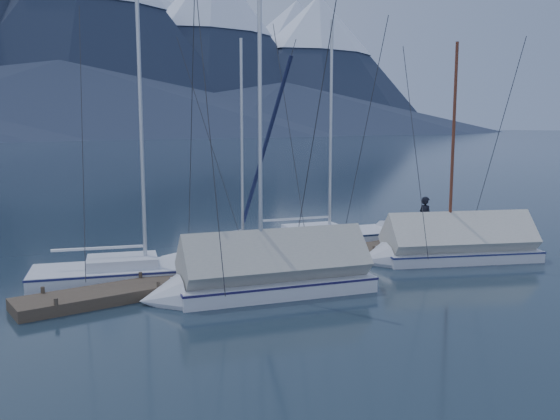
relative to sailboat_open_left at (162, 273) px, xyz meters
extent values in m
plane|color=black|center=(3.90, -3.51, -0.18)|extent=(1000.00, 1000.00, 0.00)
cone|color=#475675|center=(183.90, 441.49, 62.32)|extent=(308.00, 308.00, 125.00)
cone|color=silver|center=(183.90, 441.49, 99.07)|extent=(133.24, 133.24, 52.50)
cone|color=#475675|center=(323.90, 421.49, 57.32)|extent=(286.00, 286.00, 115.00)
cone|color=silver|center=(323.90, 421.49, 91.17)|extent=(123.72, 123.72, 48.30)
cone|color=#192133|center=(93.90, 286.49, 54.82)|extent=(190.00, 190.00, 110.00)
cone|color=#192133|center=(168.90, 296.49, 49.82)|extent=(182.40, 182.40, 100.00)
cone|color=#192133|center=(243.90, 291.49, 43.82)|extent=(197.60, 197.60, 88.00)
cone|color=silver|center=(243.90, 291.49, 69.84)|extent=(85.48, 85.48, 36.96)
cone|color=#192133|center=(63.90, 241.49, 15.82)|extent=(390.00, 390.00, 32.00)
cone|color=#192133|center=(183.90, 246.49, 13.82)|extent=(364.00, 364.00, 28.00)
cube|color=#382D23|center=(3.90, -1.51, -0.01)|extent=(18.00, 1.50, 0.34)
cube|color=black|center=(-2.10, -1.51, -0.23)|extent=(3.00, 1.30, 0.30)
cube|color=black|center=(3.90, -1.51, -0.23)|extent=(3.00, 1.30, 0.30)
cube|color=black|center=(9.90, -1.51, -0.23)|extent=(3.00, 1.30, 0.30)
cylinder|color=#382D23|center=(-4.10, -0.81, 0.17)|extent=(0.12, 0.12, 0.35)
cylinder|color=#382D23|center=(-4.10, -2.21, 0.17)|extent=(0.12, 0.12, 0.35)
cylinder|color=#382D23|center=(-1.10, -0.81, 0.17)|extent=(0.12, 0.12, 0.35)
cylinder|color=#382D23|center=(-1.10, -2.21, 0.17)|extent=(0.12, 0.12, 0.35)
cylinder|color=#382D23|center=(1.90, -0.81, 0.17)|extent=(0.12, 0.12, 0.35)
cylinder|color=#382D23|center=(1.90, -2.21, 0.17)|extent=(0.12, 0.12, 0.35)
cylinder|color=#382D23|center=(4.90, -0.81, 0.17)|extent=(0.12, 0.12, 0.35)
cylinder|color=#382D23|center=(4.90, -2.21, 0.17)|extent=(0.12, 0.12, 0.35)
cylinder|color=#382D23|center=(7.90, -0.81, 0.17)|extent=(0.12, 0.12, 0.35)
cylinder|color=#382D23|center=(7.90, -2.21, 0.17)|extent=(0.12, 0.12, 0.35)
cylinder|color=#382D23|center=(10.90, -0.81, 0.17)|extent=(0.12, 0.12, 0.35)
cylinder|color=#382D23|center=(10.90, -2.21, 0.17)|extent=(0.12, 0.12, 0.35)
cube|color=silver|center=(-0.91, 0.34, -0.05)|extent=(6.89, 4.30, 0.72)
cube|color=silver|center=(-0.91, 0.34, -0.37)|extent=(5.63, 3.04, 0.33)
cube|color=navy|center=(-0.91, 0.34, 0.26)|extent=(6.96, 4.35, 0.07)
cone|color=silver|center=(2.62, -0.96, -0.05)|extent=(1.85, 2.38, 2.09)
cube|color=silver|center=(-1.22, 0.45, 0.48)|extent=(2.67, 2.22, 0.33)
cylinder|color=#B2B7BF|center=(-0.50, 0.19, 4.67)|extent=(0.13, 0.13, 8.72)
cylinder|color=#B2B7BF|center=(-1.94, 0.71, 0.97)|extent=(2.79, 1.11, 0.10)
cylinder|color=#26262B|center=(1.03, -0.38, 4.67)|extent=(1.16, 3.10, 8.73)
cube|color=silver|center=(3.69, 1.19, -0.06)|extent=(6.33, 3.67, 0.66)
cube|color=silver|center=(3.69, 1.19, -0.36)|extent=(5.21, 2.54, 0.30)
cube|color=#182749|center=(3.69, 1.19, 0.22)|extent=(6.40, 3.70, 0.06)
cone|color=silver|center=(7.00, 2.19, -0.06)|extent=(1.61, 2.16, 1.92)
cube|color=silver|center=(3.41, 1.10, 0.42)|extent=(2.42, 1.95, 0.30)
cylinder|color=#B2B7BF|center=(4.08, 1.31, 4.28)|extent=(0.12, 0.12, 8.02)
cylinder|color=#B2B7BF|center=(2.74, 0.90, 0.87)|extent=(2.61, 0.87, 0.09)
cylinder|color=#26262B|center=(5.52, 1.74, 4.28)|extent=(0.90, 2.90, 8.02)
cube|color=silver|center=(8.09, 1.34, -0.04)|extent=(7.16, 3.91, 0.75)
cube|color=silver|center=(8.09, 1.34, -0.38)|extent=(5.91, 2.67, 0.34)
cube|color=#162343|center=(8.09, 1.34, 0.28)|extent=(7.23, 3.95, 0.07)
cone|color=silver|center=(11.88, 0.35, -0.04)|extent=(1.76, 2.42, 2.18)
cube|color=silver|center=(7.77, 1.43, 0.50)|extent=(2.70, 2.14, 0.34)
cylinder|color=#B2B7BF|center=(8.53, 1.23, 4.87)|extent=(0.14, 0.14, 9.07)
cylinder|color=#B2B7BF|center=(7.00, 1.63, 1.01)|extent=(2.99, 0.87, 0.10)
cylinder|color=#26262B|center=(10.18, 0.80, 4.87)|extent=(0.89, 3.32, 9.08)
cube|color=silver|center=(10.50, -4.16, -0.06)|extent=(6.37, 4.53, 0.64)
cube|color=silver|center=(10.50, -4.16, -0.35)|extent=(5.14, 3.27, 0.29)
cube|color=navy|center=(10.50, -4.16, 0.21)|extent=(6.43, 4.58, 0.06)
cone|color=silver|center=(7.38, -2.67, -0.06)|extent=(1.85, 2.32, 2.06)
cylinder|color=#592819|center=(10.15, -3.99, 4.15)|extent=(0.12, 0.12, 7.79)
cylinder|color=#592819|center=(11.38, -4.58, 0.84)|extent=(2.49, 1.25, 0.09)
cylinder|color=#26262B|center=(8.78, -3.34, 4.15)|extent=(1.33, 2.75, 7.80)
cube|color=#B0AFA5|center=(10.50, -4.16, 0.65)|extent=(6.12, 4.44, 2.18)
cube|color=silver|center=(2.11, -3.70, -0.05)|extent=(6.47, 3.75, 0.72)
cube|color=silver|center=(2.11, -3.70, -0.37)|extent=(5.32, 2.56, 0.33)
cube|color=#1C1747|center=(2.11, -3.70, 0.26)|extent=(6.53, 3.79, 0.07)
cone|color=silver|center=(-1.30, -2.74, -0.05)|extent=(1.72, 2.34, 2.09)
cylinder|color=#B2B7BF|center=(1.69, -3.58, 4.67)|extent=(0.13, 0.13, 8.72)
cylinder|color=#B2B7BF|center=(3.16, -4.00, 0.97)|extent=(2.67, 0.84, 0.10)
cylinder|color=#26262B|center=(0.22, -3.17, 4.67)|extent=(0.86, 2.97, 8.73)
cube|color=#99998F|center=(2.11, -3.70, 0.75)|extent=(6.18, 3.71, 2.22)
imported|color=black|center=(11.40, -1.71, 1.08)|extent=(0.49, 0.70, 1.83)
camera|label=1|loc=(-8.18, -18.45, 5.03)|focal=38.00mm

